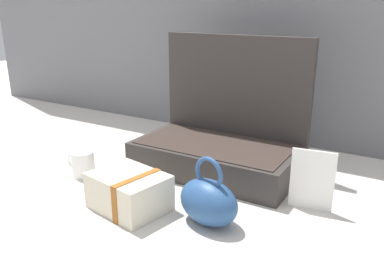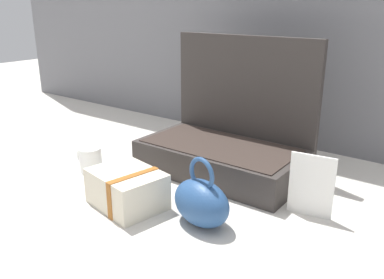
% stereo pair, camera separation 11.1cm
% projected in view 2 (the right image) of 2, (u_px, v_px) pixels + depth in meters
% --- Properties ---
extents(ground_plane, '(6.00, 6.00, 0.00)m').
position_uv_depth(ground_plane, '(200.00, 192.00, 1.17)').
color(ground_plane, beige).
extents(open_suitcase, '(0.51, 0.29, 0.43)m').
position_uv_depth(open_suitcase, '(226.00, 143.00, 1.30)').
color(open_suitcase, '#332D2B').
rests_on(open_suitcase, ground_plane).
extents(teal_pouch_handbag, '(0.18, 0.14, 0.18)m').
position_uv_depth(teal_pouch_handbag, '(201.00, 202.00, 0.99)').
color(teal_pouch_handbag, '#284C7F').
rests_on(teal_pouch_handbag, ground_plane).
extents(cream_toiletry_bag, '(0.22, 0.18, 0.10)m').
position_uv_depth(cream_toiletry_bag, '(128.00, 189.00, 1.08)').
color(cream_toiletry_bag, beige).
rests_on(cream_toiletry_bag, ground_plane).
extents(coffee_mug, '(0.10, 0.07, 0.08)m').
position_uv_depth(coffee_mug, '(90.00, 159.00, 1.31)').
color(coffee_mug, white).
rests_on(coffee_mug, ground_plane).
extents(info_card_left, '(0.11, 0.02, 0.17)m').
position_uv_depth(info_card_left, '(311.00, 186.00, 1.02)').
color(info_card_left, white).
rests_on(info_card_left, ground_plane).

